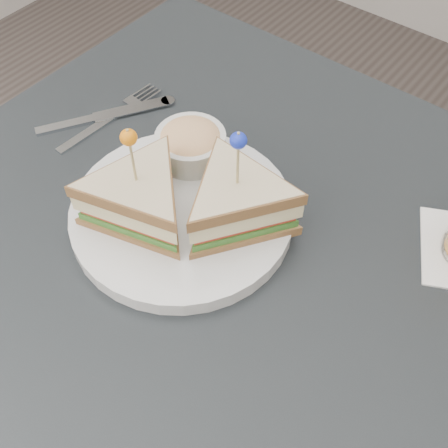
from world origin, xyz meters
TOP-DOWN VIEW (x-y plane):
  - table at (0.00, 0.00)m, footprint 0.80×0.80m
  - plate_meal at (-0.05, 0.02)m, footprint 0.33×0.32m
  - cutlery_fork at (-0.26, 0.10)m, footprint 0.03×0.18m
  - cutlery_knife at (-0.27, 0.08)m, footprint 0.12×0.18m

SIDE VIEW (x-z plane):
  - table at x=0.00m, z-range 0.30..1.05m
  - cutlery_fork at x=-0.26m, z-range 0.75..0.76m
  - cutlery_knife at x=-0.27m, z-range 0.75..0.76m
  - plate_meal at x=-0.05m, z-range 0.71..0.87m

